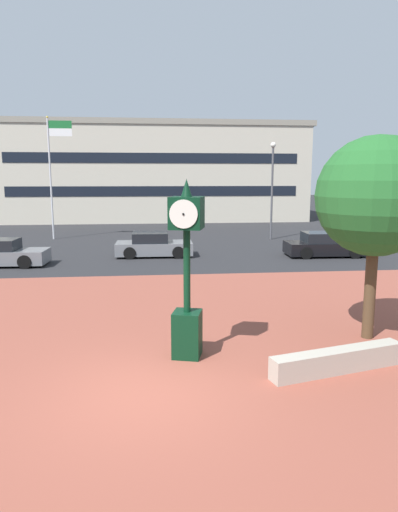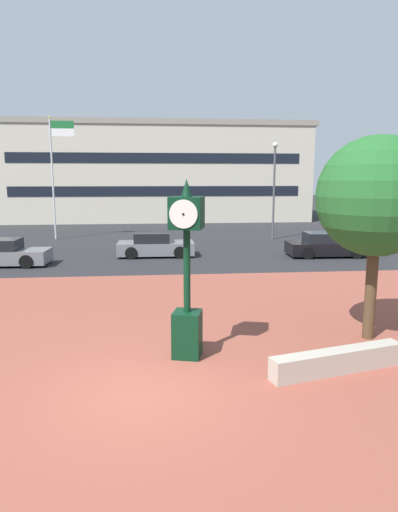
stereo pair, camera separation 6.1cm
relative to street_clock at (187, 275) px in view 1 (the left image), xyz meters
name	(u,v)px [view 1 (the left image)]	position (x,y,z in m)	size (l,w,h in m)	color
ground_plane	(144,393)	(-0.99, -1.78, -1.95)	(200.00, 200.00, 0.00)	#262628
plaza_brick_paving	(146,334)	(-0.99, 1.67, -1.95)	(44.00, 14.91, 0.01)	brown
planter_wall	(338,361)	(3.18, -1.20, -1.70)	(3.20, 0.40, 0.50)	#ADA393
street_clock	(187,275)	(0.00, 0.00, 0.00)	(0.88, 0.91, 4.13)	black
plaza_tree	(380,199)	(4.97, 0.87, 1.67)	(3.24, 3.02, 5.21)	#4C3823
car_street_near	(153,246)	(-0.73, 14.01, -1.38)	(4.07, 1.98, 1.28)	slate
car_street_mid	(1,254)	(-7.98, 12.05, -1.38)	(4.30, 1.95, 1.28)	slate
car_street_far	(324,246)	(8.39, 13.09, -1.38)	(4.24, 2.05, 1.28)	black
flagpole_primary	(53,167)	(-7.31, 21.62, 2.91)	(1.62, 0.14, 8.14)	silver
civic_building	(154,172)	(-0.48, 36.82, 2.72)	(29.71, 10.79, 9.33)	beige
street_lamp_post	(272,180)	(7.27, 19.94, 2.02)	(0.36, 0.36, 6.46)	#4C4C51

